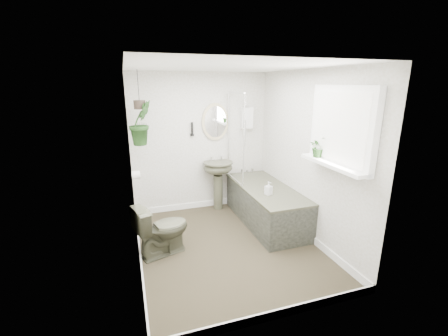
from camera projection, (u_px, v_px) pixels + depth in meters
name	position (u px, v px, depth m)	size (l,w,h in m)	color
floor	(227.00, 246.00, 4.06)	(2.30, 2.80, 0.02)	#2A2919
ceiling	(228.00, 66.00, 3.43)	(2.30, 2.80, 0.02)	white
wall_back	(201.00, 143.00, 5.04)	(2.30, 0.02, 2.30)	white
wall_front	(283.00, 205.00, 2.46)	(2.30, 0.02, 2.30)	white
wall_left	(131.00, 172.00, 3.40)	(0.02, 2.80, 2.30)	white
wall_right	(308.00, 157.00, 4.10)	(0.02, 2.80, 2.30)	white
skirting	(227.00, 242.00, 4.05)	(2.30, 2.80, 0.10)	white
bathtub	(266.00, 205.00, 4.68)	(0.72, 1.72, 0.58)	#464735
bath_screen	(236.00, 138.00, 4.76)	(0.04, 0.72, 1.40)	silver
shower_box	(247.00, 118.00, 5.11)	(0.20, 0.10, 0.35)	white
oval_mirror	(215.00, 122.00, 4.98)	(0.46, 0.03, 0.62)	#CDBB8B
wall_sconce	(192.00, 129.00, 4.88)	(0.04, 0.04, 0.22)	black
toilet_roll_holder	(136.00, 175.00, 4.13)	(0.11, 0.11, 0.11)	white
window_recess	(342.00, 127.00, 3.30)	(0.08, 1.00, 0.90)	white
window_sill	(333.00, 164.00, 3.39)	(0.18, 1.00, 0.04)	white
window_blinds	(338.00, 127.00, 3.29)	(0.01, 0.86, 0.76)	white
toilet	(162.00, 229.00, 3.78)	(0.38, 0.67, 0.69)	#464735
pedestal_sink	(218.00, 185.00, 5.16)	(0.50, 0.42, 0.85)	#464735
sill_plant	(319.00, 147.00, 3.63)	(0.23, 0.20, 0.25)	black
hanging_plant	(141.00, 123.00, 4.21)	(0.34, 0.28, 0.62)	black
soap_bottle	(269.00, 188.00, 4.27)	(0.09, 0.09, 0.19)	black
hanging_pot	(140.00, 105.00, 4.14)	(0.16, 0.16, 0.12)	#2F251E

